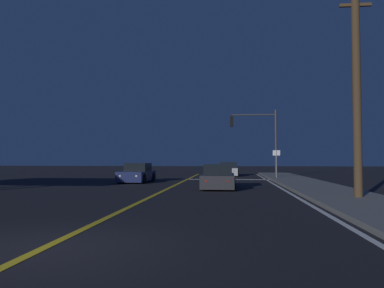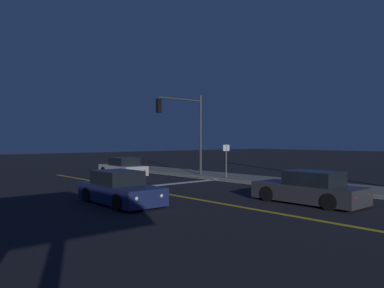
% 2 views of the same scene
% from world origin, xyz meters
% --- Properties ---
extents(ground_plane, '(160.00, 160.00, 0.00)m').
position_xyz_m(ground_plane, '(0.00, 0.00, 0.00)').
color(ground_plane, black).
extents(sidewalk_right, '(3.20, 45.10, 0.15)m').
position_xyz_m(sidewalk_right, '(8.04, 12.53, 0.07)').
color(sidewalk_right, slate).
rests_on(sidewalk_right, ground).
extents(lane_line_center, '(0.20, 42.59, 0.01)m').
position_xyz_m(lane_line_center, '(0.00, 12.53, 0.01)').
color(lane_line_center, gold).
rests_on(lane_line_center, ground).
extents(lane_line_edge_right, '(0.16, 42.59, 0.01)m').
position_xyz_m(lane_line_edge_right, '(6.19, 12.53, 0.01)').
color(lane_line_edge_right, white).
rests_on(lane_line_edge_right, ground).
extents(stop_bar, '(6.44, 0.50, 0.01)m').
position_xyz_m(stop_bar, '(3.22, 23.55, 0.01)').
color(stop_bar, white).
rests_on(stop_bar, ground).
extents(car_far_approaching_silver, '(1.99, 4.24, 1.34)m').
position_xyz_m(car_far_approaching_silver, '(3.24, 29.83, 0.58)').
color(car_far_approaching_silver, '#B2B5BA').
rests_on(car_far_approaching_silver, ground).
extents(car_side_waiting_charcoal, '(1.83, 4.58, 1.34)m').
position_xyz_m(car_side_waiting_charcoal, '(2.73, 14.40, 0.58)').
color(car_side_waiting_charcoal, '#2D2D33').
rests_on(car_side_waiting_charcoal, ground).
extents(car_distant_tail_navy, '(1.93, 4.35, 1.34)m').
position_xyz_m(car_distant_tail_navy, '(-3.11, 19.51, 0.58)').
color(car_distant_tail_navy, navy).
rests_on(car_distant_tail_navy, ground).
extents(traffic_signal_near_right, '(3.94, 0.28, 5.79)m').
position_xyz_m(traffic_signal_near_right, '(5.84, 25.85, 3.86)').
color(traffic_signal_near_right, '#38383D').
rests_on(traffic_signal_near_right, ground).
extents(utility_pole_right, '(1.46, 0.33, 9.12)m').
position_xyz_m(utility_pole_right, '(8.34, 8.78, 4.70)').
color(utility_pole_right, '#4C3823').
rests_on(utility_pole_right, ground).
extents(street_sign_corner, '(0.56, 0.06, 2.34)m').
position_xyz_m(street_sign_corner, '(6.94, 23.05, 1.58)').
color(street_sign_corner, slate).
rests_on(street_sign_corner, ground).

